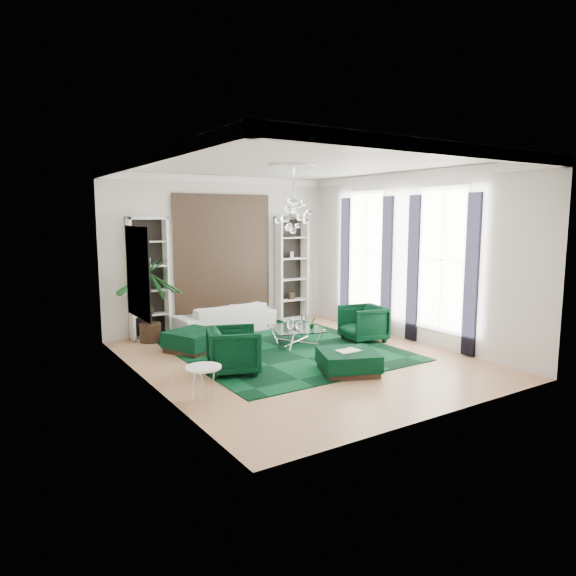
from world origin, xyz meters
TOP-DOWN VIEW (x-y plane):
  - floor at (0.00, 0.00)m, footprint 6.00×7.00m
  - ceiling at (0.00, 0.00)m, footprint 6.00×7.00m
  - wall_back at (0.00, 3.51)m, footprint 6.00×0.02m
  - wall_front at (0.00, -3.51)m, footprint 6.00×0.02m
  - wall_left at (-3.01, 0.00)m, footprint 0.02×7.00m
  - wall_right at (3.01, 0.00)m, footprint 0.02×7.00m
  - crown_molding at (0.00, 0.00)m, footprint 6.00×7.00m
  - ceiling_medallion at (0.00, 0.30)m, footprint 0.90×0.90m
  - tapestry at (0.00, 3.46)m, footprint 2.50×0.06m
  - shelving_left at (-1.95, 3.31)m, footprint 0.90×0.38m
  - shelving_right at (1.95, 3.31)m, footprint 0.90×0.38m
  - painting at (-2.97, 0.60)m, footprint 0.04×1.30m
  - window_near at (2.99, -0.90)m, footprint 0.03×1.10m
  - curtain_near_a at (2.96, -1.68)m, footprint 0.07×0.30m
  - curtain_near_b at (2.96, -0.12)m, footprint 0.07×0.30m
  - window_far at (2.99, 1.50)m, footprint 0.03×1.10m
  - curtain_far_a at (2.96, 0.72)m, footprint 0.07×0.30m
  - curtain_far_b at (2.96, 2.28)m, footprint 0.07×0.30m
  - rug at (0.09, 0.95)m, footprint 4.20×5.00m
  - sofa at (-0.27, 2.89)m, footprint 2.52×1.17m
  - armchair_left at (-1.53, -0.11)m, footprint 1.17×1.15m
  - armchair_right at (2.03, 0.45)m, footprint 1.03×1.01m
  - coffee_table at (0.56, 0.98)m, footprint 1.34×1.34m
  - ottoman_side at (-1.55, 1.67)m, footprint 1.29×1.29m
  - ottoman_front at (0.22, -1.22)m, footprint 1.30×1.30m
  - book at (0.22, -1.22)m, footprint 0.42×0.28m
  - side_table at (-2.55, -1.13)m, footprint 0.63×0.63m
  - palm at (-2.06, 2.98)m, footprint 1.83×1.83m
  - chandelier at (-0.15, 0.01)m, footprint 0.80×0.80m
  - table_plant at (0.83, 0.76)m, footprint 0.15×0.13m

SIDE VIEW (x-z plane):
  - floor at x=0.00m, z-range -0.02..0.00m
  - rug at x=0.09m, z-range 0.00..0.02m
  - coffee_table at x=0.56m, z-range 0.00..0.37m
  - ottoman_front at x=0.22m, z-range 0.00..0.40m
  - ottoman_side at x=-1.55m, z-range 0.00..0.44m
  - side_table at x=-2.55m, z-range 0.00..0.53m
  - sofa at x=-0.27m, z-range 0.00..0.71m
  - armchair_right at x=2.03m, z-range 0.00..0.82m
  - book at x=0.22m, z-range 0.40..0.43m
  - armchair_left at x=-1.53m, z-range 0.00..0.84m
  - table_plant at x=0.83m, z-range 0.37..0.62m
  - palm at x=-2.06m, z-range 0.00..2.56m
  - shelving_left at x=-1.95m, z-range 0.00..2.80m
  - shelving_right at x=1.95m, z-range 0.00..2.80m
  - curtain_near_a at x=2.96m, z-range 0.02..3.27m
  - curtain_near_b at x=2.96m, z-range 0.02..3.27m
  - curtain_far_a at x=2.96m, z-range 0.02..3.27m
  - curtain_far_b at x=2.96m, z-range 0.02..3.27m
  - painting at x=-2.97m, z-range 1.05..2.65m
  - wall_back at x=0.00m, z-range 0.00..3.80m
  - wall_front at x=0.00m, z-range 0.00..3.80m
  - wall_left at x=-3.01m, z-range 0.00..3.80m
  - wall_right at x=3.01m, z-range 0.00..3.80m
  - tapestry at x=0.00m, z-range 0.50..3.30m
  - window_near at x=2.99m, z-range 0.45..3.35m
  - window_far at x=2.99m, z-range 0.45..3.35m
  - chandelier at x=-0.15m, z-range 2.49..3.21m
  - crown_molding at x=0.00m, z-range 3.61..3.79m
  - ceiling_medallion at x=0.00m, z-range 3.75..3.79m
  - ceiling at x=0.00m, z-range 3.80..3.82m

